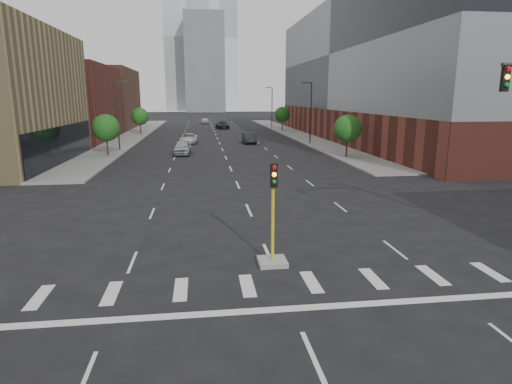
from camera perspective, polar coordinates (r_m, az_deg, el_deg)
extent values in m
cube|color=gray|center=(83.17, -15.87, 7.34)|extent=(5.00, 92.00, 0.15)
cube|color=gray|center=(84.21, 4.95, 7.83)|extent=(5.00, 92.00, 0.15)
cube|color=brown|center=(77.97, -26.26, 10.59)|extent=(20.00, 22.00, 12.00)
cube|color=brown|center=(102.97, -21.67, 11.45)|extent=(20.00, 24.00, 13.00)
cube|color=brown|center=(75.46, 18.26, 8.55)|extent=(24.00, 70.00, 5.00)
cube|color=slate|center=(75.60, 18.86, 16.88)|extent=(24.00, 70.00, 17.00)
cube|color=#B2B7BC|center=(229.76, -9.15, 19.45)|extent=(22.00, 22.00, 70.00)
cube|color=#B2B7BC|center=(270.32, -4.90, 19.57)|extent=(20.00, 20.00, 80.00)
cube|color=slate|center=(208.55, -6.88, 16.64)|extent=(18.00, 18.00, 44.00)
cube|color=#999993|center=(18.58, 2.20, -9.27)|extent=(1.20, 1.20, 0.20)
cylinder|color=gold|center=(18.01, 2.25, -4.25)|extent=(0.14, 0.14, 3.20)
cube|color=black|center=(17.34, 2.40, 2.23)|extent=(0.28, 0.18, 1.00)
sphere|color=red|center=(17.19, 2.47, 3.32)|extent=(0.18, 0.18, 0.18)
sphere|color=orange|center=(17.24, 2.46, 2.34)|extent=(0.18, 0.18, 0.18)
sphere|color=#0C7F19|center=(17.29, 2.45, 1.36)|extent=(0.18, 0.18, 0.18)
cube|color=black|center=(19.38, 30.29, 12.96)|extent=(0.28, 0.18, 1.00)
sphere|color=red|center=(19.30, 30.63, 13.97)|extent=(0.18, 0.18, 0.18)
sphere|color=orange|center=(19.28, 30.53, 13.09)|extent=(0.18, 0.18, 0.18)
sphere|color=#0C7F19|center=(19.27, 30.43, 12.20)|extent=(0.18, 0.18, 0.18)
cylinder|color=#2D2D30|center=(65.14, 7.31, 10.29)|extent=(0.20, 0.20, 9.00)
cube|color=#2D2D30|center=(64.93, 6.72, 14.27)|extent=(1.40, 0.22, 0.15)
cylinder|color=#2D2D30|center=(99.39, 2.14, 11.14)|extent=(0.20, 0.20, 9.00)
cube|color=#2D2D30|center=(99.25, 1.70, 13.74)|extent=(1.40, 0.22, 0.15)
cylinder|color=#2D2D30|center=(59.00, -17.99, 9.55)|extent=(0.20, 0.20, 9.00)
cube|color=#2D2D30|center=(58.84, -17.51, 13.97)|extent=(1.40, 0.22, 0.15)
cylinder|color=#382619|center=(54.47, -19.19, 5.59)|extent=(0.20, 0.20, 1.75)
sphere|color=#144C18|center=(54.26, -19.37, 8.08)|extent=(3.20, 3.20, 3.20)
cylinder|color=#382619|center=(83.94, -15.13, 8.08)|extent=(0.20, 0.20, 1.75)
sphere|color=#144C18|center=(83.81, -15.22, 9.70)|extent=(3.20, 3.20, 3.20)
cylinder|color=#382619|center=(51.24, 11.99, 5.61)|extent=(0.20, 0.20, 1.75)
sphere|color=#144C18|center=(51.01, 12.11, 8.26)|extent=(3.20, 3.20, 3.20)
cylinder|color=#382619|center=(89.80, 3.51, 8.75)|extent=(0.20, 0.20, 1.75)
sphere|color=#144C18|center=(89.68, 3.53, 10.27)|extent=(3.20, 3.20, 3.20)
imported|color=#B0B1B5|center=(53.95, -9.79, 5.86)|extent=(2.26, 5.11, 1.71)
imported|color=black|center=(66.13, -0.94, 7.22)|extent=(1.82, 4.98, 1.63)
imported|color=silver|center=(67.16, -8.95, 7.08)|extent=(2.74, 5.41, 1.47)
imported|color=black|center=(96.89, -4.52, 8.91)|extent=(3.13, 6.11, 1.70)
imported|color=silver|center=(114.72, -6.80, 9.41)|extent=(2.05, 4.74, 1.59)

